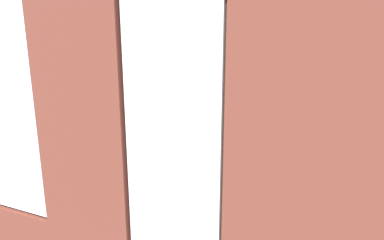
% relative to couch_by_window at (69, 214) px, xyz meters
% --- Properties ---
extents(ground_plane, '(7.02, 6.36, 0.10)m').
position_rel_couch_by_window_xyz_m(ground_plane, '(-0.89, -2.15, -0.38)').
color(ground_plane, brown).
extents(brick_wall_with_windows, '(6.42, 0.30, 3.16)m').
position_rel_couch_by_window_xyz_m(brick_wall_with_windows, '(-0.89, 0.65, 1.22)').
color(brick_wall_with_windows, brown).
rests_on(brick_wall_with_windows, ground_plane).
extents(white_wall_right, '(0.10, 5.36, 3.16)m').
position_rel_couch_by_window_xyz_m(white_wall_right, '(2.27, -1.95, 1.25)').
color(white_wall_right, silver).
rests_on(white_wall_right, ground_plane).
extents(couch_by_window, '(1.90, 0.87, 0.80)m').
position_rel_couch_by_window_xyz_m(couch_by_window, '(0.00, 0.00, 0.00)').
color(couch_by_window, black).
rests_on(couch_by_window, ground_plane).
extents(couch_left, '(0.97, 1.77, 0.80)m').
position_rel_couch_by_window_xyz_m(couch_left, '(-3.40, -2.02, 0.00)').
color(couch_left, black).
rests_on(couch_left, ground_plane).
extents(coffee_table, '(1.42, 0.78, 0.46)m').
position_rel_couch_by_window_xyz_m(coffee_table, '(-0.71, -2.35, 0.07)').
color(coffee_table, tan).
rests_on(coffee_table, ground_plane).
extents(cup_ceramic, '(0.07, 0.07, 0.09)m').
position_rel_couch_by_window_xyz_m(cup_ceramic, '(-1.10, -2.49, 0.17)').
color(cup_ceramic, '#B23D38').
rests_on(cup_ceramic, coffee_table).
extents(candle_jar, '(0.08, 0.08, 0.11)m').
position_rel_couch_by_window_xyz_m(candle_jar, '(-0.54, -2.45, 0.18)').
color(candle_jar, '#B7333D').
rests_on(candle_jar, coffee_table).
extents(remote_gray, '(0.18, 0.08, 0.02)m').
position_rel_couch_by_window_xyz_m(remote_gray, '(-0.82, -2.23, 0.14)').
color(remote_gray, '#59595B').
rests_on(remote_gray, coffee_table).
extents(remote_black, '(0.18, 0.11, 0.02)m').
position_rel_couch_by_window_xyz_m(remote_black, '(-0.29, -2.23, 0.14)').
color(remote_black, black).
rests_on(remote_black, coffee_table).
extents(media_console, '(1.02, 0.42, 0.53)m').
position_rel_couch_by_window_xyz_m(media_console, '(1.97, -1.96, -0.07)').
color(media_console, black).
rests_on(media_console, ground_plane).
extents(tv_flatscreen, '(1.02, 0.20, 0.72)m').
position_rel_couch_by_window_xyz_m(tv_flatscreen, '(1.97, -1.96, 0.56)').
color(tv_flatscreen, black).
rests_on(tv_flatscreen, media_console).
extents(papasan_chair, '(1.14, 1.14, 0.71)m').
position_rel_couch_by_window_xyz_m(papasan_chair, '(-0.07, -4.21, 0.12)').
color(papasan_chair, olive).
rests_on(papasan_chair, ground_plane).
extents(potted_plant_foreground_right, '(0.60, 0.60, 0.92)m').
position_rel_couch_by_window_xyz_m(potted_plant_foreground_right, '(1.67, -4.28, 0.25)').
color(potted_plant_foreground_right, gray).
rests_on(potted_plant_foreground_right, ground_plane).
extents(potted_plant_by_left_couch, '(0.33, 0.33, 0.60)m').
position_rel_couch_by_window_xyz_m(potted_plant_by_left_couch, '(-3.00, -3.33, 0.07)').
color(potted_plant_by_left_couch, '#47423D').
rests_on(potted_plant_by_left_couch, ground_plane).
extents(potted_plant_near_tv, '(0.83, 0.83, 1.22)m').
position_rel_couch_by_window_xyz_m(potted_plant_near_tv, '(1.42, -1.00, 0.46)').
color(potted_plant_near_tv, beige).
rests_on(potted_plant_near_tv, ground_plane).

